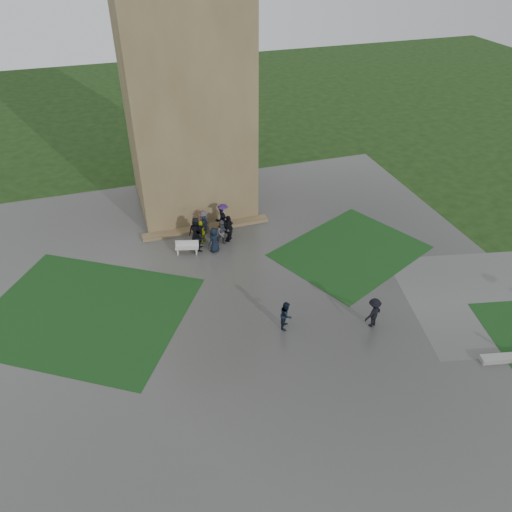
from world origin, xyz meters
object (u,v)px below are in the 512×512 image
object	(u,v)px
bench	(187,247)
pedestrian_near	(374,313)
tower	(184,83)
pedestrian_mid	(286,315)

from	to	relation	value
bench	pedestrian_near	distance (m)	12.88
pedestrian_near	tower	bearing A→B (deg)	-90.49
tower	pedestrian_near	xyz separation A→B (m)	(6.38, -16.81, -8.08)
tower	bench	bearing A→B (deg)	-104.97
pedestrian_mid	pedestrian_near	bearing A→B (deg)	-76.05
pedestrian_near	pedestrian_mid	bearing A→B (deg)	-37.64
pedestrian_near	bench	bearing A→B (deg)	-71.52
tower	pedestrian_mid	size ratio (longest dim) A/B	10.71
tower	bench	world-z (taller)	tower
bench	pedestrian_mid	world-z (taller)	pedestrian_mid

